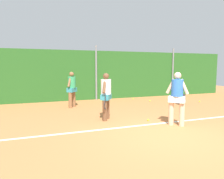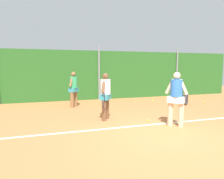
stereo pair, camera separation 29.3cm
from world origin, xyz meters
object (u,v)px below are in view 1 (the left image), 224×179
(player_foreground_near, at_px, (177,96))
(player_midcourt, at_px, (106,94))
(tennis_ball_1, at_px, (102,101))
(tennis_ball_5, at_px, (148,120))
(player_backcourt_far, at_px, (72,88))
(tennis_ball_3, at_px, (133,99))
(tennis_ball_0, at_px, (171,97))
(tennis_ball_2, at_px, (150,101))
(tennis_ball_4, at_px, (200,101))
(ball_hopper, at_px, (181,98))

(player_foreground_near, bearing_deg, player_midcourt, -170.98)
(tennis_ball_1, height_order, tennis_ball_5, same)
(player_backcourt_far, bearing_deg, tennis_ball_3, 147.91)
(tennis_ball_1, bearing_deg, tennis_ball_0, -1.56)
(tennis_ball_0, xyz_separation_m, tennis_ball_5, (-4.01, -4.34, 0.00))
(player_backcourt_far, distance_m, tennis_ball_3, 3.92)
(player_foreground_near, xyz_separation_m, player_midcourt, (-1.82, 1.42, -0.03))
(player_backcourt_far, xyz_separation_m, tennis_ball_0, (6.00, 1.03, -0.86))
(player_midcourt, distance_m, tennis_ball_2, 4.55)
(player_midcourt, bearing_deg, tennis_ball_2, 164.25)
(player_foreground_near, xyz_separation_m, tennis_ball_0, (3.47, 5.11, -0.90))
(tennis_ball_0, xyz_separation_m, tennis_ball_1, (-4.26, 0.12, 0.00))
(tennis_ball_1, bearing_deg, tennis_ball_4, -22.73)
(player_midcourt, bearing_deg, tennis_ball_3, 177.16)
(ball_hopper, bearing_deg, tennis_ball_4, 9.82)
(tennis_ball_2, relative_size, tennis_ball_3, 1.00)
(tennis_ball_3, bearing_deg, ball_hopper, -56.95)
(player_foreground_near, height_order, ball_hopper, player_foreground_near)
(tennis_ball_0, relative_size, tennis_ball_4, 1.00)
(player_midcourt, height_order, tennis_ball_3, player_midcourt)
(player_foreground_near, bearing_deg, ball_hopper, 96.50)
(player_backcourt_far, xyz_separation_m, tennis_ball_4, (6.45, -0.82, -0.86))
(player_midcourt, relative_size, tennis_ball_5, 24.29)
(player_backcourt_far, height_order, tennis_ball_1, player_backcourt_far)
(tennis_ball_0, relative_size, tennis_ball_5, 1.00)
(ball_hopper, xyz_separation_m, tennis_ball_2, (-0.98, 1.28, -0.26))
(player_foreground_near, xyz_separation_m, tennis_ball_3, (1.09, 5.30, -0.90))
(tennis_ball_1, relative_size, tennis_ball_3, 1.00)
(tennis_ball_1, height_order, tennis_ball_4, same)
(player_foreground_near, distance_m, tennis_ball_3, 5.48)
(player_midcourt, distance_m, tennis_ball_5, 1.67)
(player_foreground_near, relative_size, tennis_ball_3, 25.03)
(tennis_ball_2, bearing_deg, tennis_ball_3, 116.68)
(tennis_ball_0, distance_m, tennis_ball_3, 2.39)
(player_midcourt, xyz_separation_m, tennis_ball_1, (1.03, 3.81, -0.86))
(ball_hopper, distance_m, tennis_ball_4, 1.39)
(player_foreground_near, distance_m, tennis_ball_1, 5.36)
(player_foreground_near, distance_m, player_backcourt_far, 4.80)
(tennis_ball_2, relative_size, tennis_ball_5, 1.00)
(tennis_ball_4, bearing_deg, player_midcourt, -162.23)
(player_backcourt_far, bearing_deg, ball_hopper, 117.60)
(tennis_ball_2, bearing_deg, player_midcourt, -139.78)
(player_backcourt_far, bearing_deg, tennis_ball_5, 70.41)
(tennis_ball_2, bearing_deg, ball_hopper, -52.56)
(tennis_ball_2, height_order, tennis_ball_5, same)
(tennis_ball_2, xyz_separation_m, tennis_ball_3, (-0.50, 1.00, 0.00))
(player_midcourt, height_order, ball_hopper, player_midcourt)
(player_backcourt_far, bearing_deg, tennis_ball_0, 139.05)
(tennis_ball_2, bearing_deg, tennis_ball_4, -24.23)
(player_foreground_near, xyz_separation_m, ball_hopper, (2.57, 3.02, -0.64))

